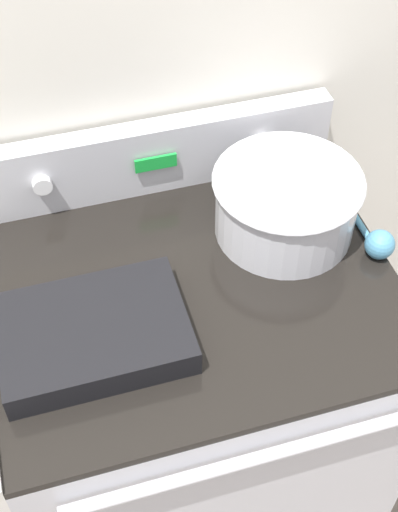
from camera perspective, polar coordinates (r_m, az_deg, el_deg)
The scene contains 6 objects.
kitchen_wall at distance 1.45m, azimuth -4.84°, elevation 16.82°, with size 8.00×0.05×2.50m.
stove_range at distance 1.77m, azimuth -0.48°, elevation -11.99°, with size 0.79×0.68×0.93m.
control_panel at distance 1.54m, azimuth -3.75°, elevation 7.94°, with size 0.79×0.07×0.16m.
mixing_bowl at distance 1.45m, azimuth 6.99°, elevation 4.38°, with size 0.30×0.30×0.14m.
casserole_dish at distance 1.29m, azimuth -8.46°, elevation -6.05°, with size 0.34×0.24×0.06m.
ladle at distance 1.48m, azimuth 13.84°, elevation 1.42°, with size 0.06×0.28×0.06m.
Camera 1 is at (-0.24, -0.53, 1.99)m, focal length 50.00 mm.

